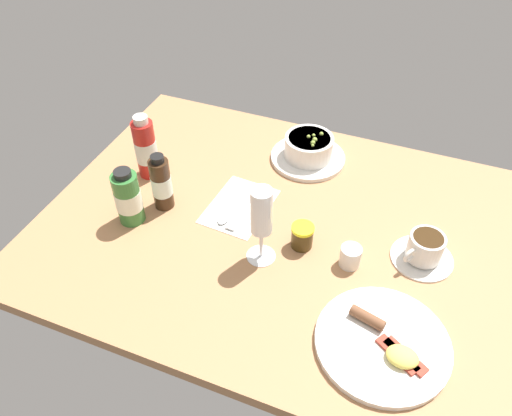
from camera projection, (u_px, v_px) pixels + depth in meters
ground_plane at (277, 229)px, 119.92cm from camera, size 110.00×84.00×3.00cm
porridge_bowl at (309, 149)px, 134.77cm from camera, size 20.13×20.13×7.97cm
cutlery_setting at (239, 207)px, 123.01cm from camera, size 15.12×20.11×0.90cm
coffee_cup at (424, 250)px, 108.95cm from camera, size 13.70×13.70×6.92cm
creamer_jug at (351, 256)px, 108.19cm from camera, size 5.56×4.59×5.57cm
wine_glass at (260, 215)px, 103.06cm from camera, size 6.52×6.52×19.35cm
jam_jar at (302, 236)px, 112.05cm from camera, size 5.14×5.14×5.86cm
sauce_bottle_brown at (161, 183)px, 119.10cm from camera, size 4.90×4.90×15.08cm
sauce_bottle_red at (146, 149)px, 127.15cm from camera, size 5.60×5.60×17.66cm
sauce_bottle_green at (128, 198)px, 115.61cm from camera, size 6.19×6.19×14.73cm
breakfast_plate at (384, 344)px, 94.62cm from camera, size 25.66×25.66×3.70cm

